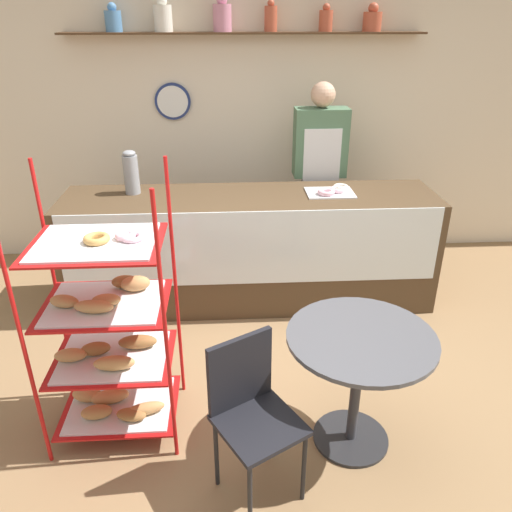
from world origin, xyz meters
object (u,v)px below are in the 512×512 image
donut_tray_counter (333,191)px  person_worker (319,173)px  coffee_carafe (131,173)px  cafe_table (359,362)px  cafe_chair (250,403)px  pastry_rack (110,337)px

donut_tray_counter → person_worker: bearing=92.2°
coffee_carafe → donut_tray_counter: size_ratio=0.92×
coffee_carafe → donut_tray_counter: coffee_carafe is taller
donut_tray_counter → cafe_table: bearing=-95.5°
cafe_chair → coffee_carafe: (-0.86, 2.06, 0.59)m
cafe_chair → coffee_carafe: size_ratio=2.46×
cafe_table → donut_tray_counter: 1.76m
pastry_rack → donut_tray_counter: bearing=43.8°
cafe_chair → coffee_carafe: bearing=82.7°
pastry_rack → cafe_chair: size_ratio=1.82×
pastry_rack → cafe_table: (1.38, -0.22, -0.07)m
pastry_rack → cafe_table: size_ratio=1.98×
coffee_carafe → pastry_rack: bearing=-86.8°
person_worker → cafe_table: bearing=-93.7°
person_worker → coffee_carafe: 1.68m
cafe_chair → cafe_table: bearing=-7.4°
pastry_rack → cafe_table: 1.40m
cafe_chair → person_worker: bearing=43.2°
pastry_rack → donut_tray_counter: size_ratio=4.12×
person_worker → coffee_carafe: size_ratio=4.97×
cafe_table → donut_tray_counter: bearing=84.5°
coffee_carafe → person_worker: bearing=15.1°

